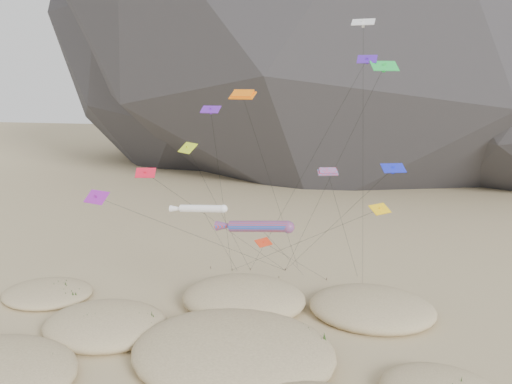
# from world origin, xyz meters

# --- Properties ---
(ground) EXTENTS (500.00, 500.00, 0.00)m
(ground) POSITION_xyz_m (0.00, 0.00, 0.00)
(ground) COLOR #CCB789
(ground) RESTS_ON ground
(dunes) EXTENTS (50.61, 36.50, 3.68)m
(dunes) POSITION_xyz_m (-0.86, 3.78, 0.71)
(dunes) COLOR #CCB789
(dunes) RESTS_ON ground
(dune_grass) EXTENTS (42.32, 26.66, 1.49)m
(dune_grass) POSITION_xyz_m (-1.38, 3.20, 0.84)
(dune_grass) COLOR black
(dune_grass) RESTS_ON ground
(kite_stakes) EXTENTS (19.55, 4.86, 0.30)m
(kite_stakes) POSITION_xyz_m (2.28, 23.53, 0.15)
(kite_stakes) COLOR #3F2D1E
(kite_stakes) RESTS_ON ground
(rainbow_tube_kite) EXTENTS (7.81, 17.05, 11.50)m
(rainbow_tube_kite) POSITION_xyz_m (1.94, 8.84, 10.62)
(rainbow_tube_kite) COLOR red
(rainbow_tube_kite) RESTS_ON ground
(white_tube_kite) EXTENTS (6.43, 12.69, 11.76)m
(white_tube_kite) POSITION_xyz_m (-4.75, 12.16, 11.11)
(white_tube_kite) COLOR white
(white_tube_kite) RESTS_ON ground
(orange_parafoil) EXTENTS (6.30, 10.71, 22.94)m
(orange_parafoil) POSITION_xyz_m (-1.54, 17.50, 22.20)
(orange_parafoil) COLOR orange
(orange_parafoil) RESTS_ON ground
(multi_parafoil) EXTENTS (3.92, 13.98, 15.76)m
(multi_parafoil) POSITION_xyz_m (8.09, 12.62, 15.14)
(multi_parafoil) COLOR #FF1A32
(multi_parafoil) RESTS_ON ground
(delta_kites) EXTENTS (29.41, 20.74, 29.74)m
(delta_kites) POSITION_xyz_m (2.71, 11.97, 18.22)
(delta_kites) COLOR purple
(delta_kites) RESTS_ON ground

